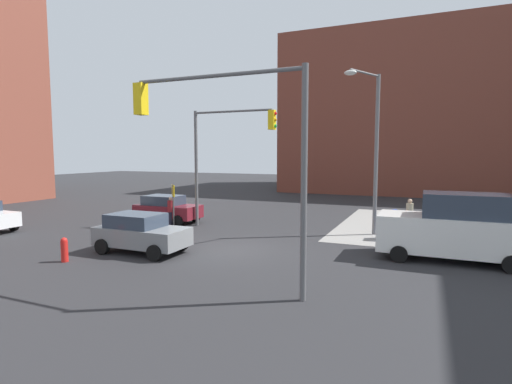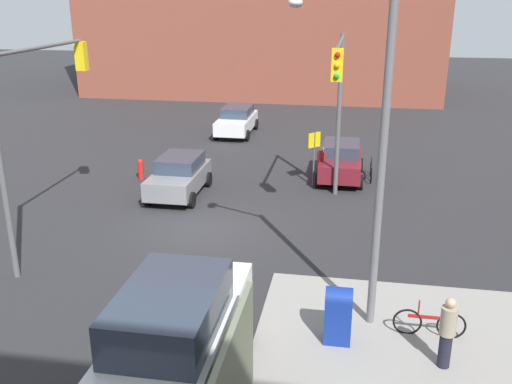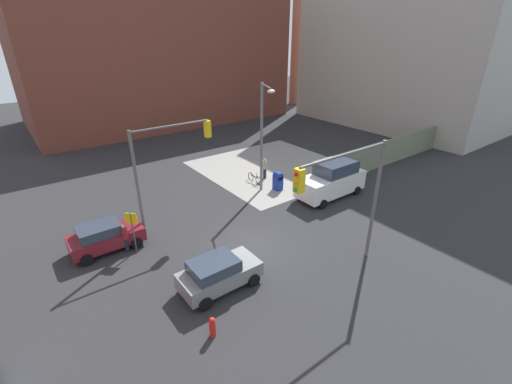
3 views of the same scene
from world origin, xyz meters
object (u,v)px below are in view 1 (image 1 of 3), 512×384
object	(u,v)px
traffic_signal_se_corner	(231,135)
pedestrian_crossing	(409,214)
street_lamp_corner	(373,142)
bicycle_leaning_on_fence	(385,224)
van_white_delivery	(455,228)
traffic_signal_nw_corner	(225,145)
pedestrian_waiting	(171,211)
sedan_gray	(141,232)
sedan_maroon	(167,208)
bicycle_at_crosswalk	(178,213)
mailbox_blue	(394,224)
fire_hydrant	(64,249)

from	to	relation	value
traffic_signal_se_corner	pedestrian_crossing	world-z (taller)	traffic_signal_se_corner
street_lamp_corner	bicycle_leaning_on_fence	world-z (taller)	street_lamp_corner
traffic_signal_se_corner	van_white_delivery	world-z (taller)	traffic_signal_se_corner
traffic_signal_nw_corner	pedestrian_waiting	distance (m)	4.95
street_lamp_corner	sedan_gray	distance (m)	11.76
street_lamp_corner	bicycle_leaning_on_fence	distance (m)	4.72
van_white_delivery	bicycle_leaning_on_fence	bearing A→B (deg)	119.43
sedan_maroon	bicycle_at_crosswalk	world-z (taller)	sedan_maroon
pedestrian_waiting	bicycle_at_crosswalk	xyz separation A→B (m)	(-1.00, 2.20, -0.51)
mailbox_blue	bicycle_leaning_on_fence	xyz separation A→B (m)	(-0.60, 2.20, -0.42)
traffic_signal_se_corner	mailbox_blue	bearing A→B (deg)	67.52
traffic_signal_se_corner	bicycle_at_crosswalk	size ratio (longest dim) A/B	3.71
fire_hydrant	van_white_delivery	size ratio (longest dim) A/B	0.17
fire_hydrant	traffic_signal_nw_corner	bearing A→B (deg)	74.76
sedan_maroon	sedan_gray	bearing A→B (deg)	-62.56
street_lamp_corner	bicycle_leaning_on_fence	size ratio (longest dim) A/B	4.57
sedan_maroon	bicycle_at_crosswalk	size ratio (longest dim) A/B	2.21
bicycle_at_crosswalk	pedestrian_crossing	bearing A→B (deg)	5.88
sedan_gray	fire_hydrant	bearing A→B (deg)	-126.24
mailbox_blue	fire_hydrant	xyz separation A→B (m)	(-11.20, -9.20, -0.28)
mailbox_blue	fire_hydrant	distance (m)	14.50
sedan_maroon	pedestrian_crossing	bearing A→B (deg)	11.64
traffic_signal_nw_corner	sedan_maroon	world-z (taller)	traffic_signal_nw_corner
pedestrian_crossing	street_lamp_corner	bearing A→B (deg)	28.71
sedan_gray	bicycle_leaning_on_fence	distance (m)	12.71
street_lamp_corner	pedestrian_crossing	size ratio (longest dim) A/B	4.61
sedan_maroon	pedestrian_waiting	size ratio (longest dim) A/B	2.33
fire_hydrant	pedestrian_crossing	xyz separation A→B (m)	(11.80, 11.60, 0.42)
street_lamp_corner	fire_hydrant	size ratio (longest dim) A/B	8.51
traffic_signal_se_corner	sedan_gray	xyz separation A→B (m)	(-5.56, 2.63, -3.81)
bicycle_at_crosswalk	mailbox_blue	bearing A→B (deg)	-4.40
mailbox_blue	street_lamp_corner	bearing A→B (deg)	158.09
traffic_signal_se_corner	pedestrian_waiting	distance (m)	12.18
traffic_signal_se_corner	bicycle_at_crosswalk	distance (m)	14.53
traffic_signal_se_corner	pedestrian_waiting	size ratio (longest dim) A/B	3.92
mailbox_blue	bicycle_leaning_on_fence	distance (m)	2.32
traffic_signal_se_corner	bicycle_leaning_on_fence	bearing A→B (deg)	74.11
sedan_gray	bicycle_leaning_on_fence	world-z (taller)	sedan_gray
van_white_delivery	street_lamp_corner	bearing A→B (deg)	134.47
pedestrian_waiting	bicycle_leaning_on_fence	bearing A→B (deg)	98.74
fire_hydrant	van_white_delivery	world-z (taller)	van_white_delivery
traffic_signal_se_corner	bicycle_leaning_on_fence	distance (m)	12.90
street_lamp_corner	bicycle_at_crosswalk	world-z (taller)	street_lamp_corner
pedestrian_crossing	pedestrian_waiting	size ratio (longest dim) A/B	1.04
traffic_signal_nw_corner	fire_hydrant	xyz separation A→B (m)	(-2.37, -8.70, -4.11)
traffic_signal_nw_corner	pedestrian_crossing	distance (m)	10.54
traffic_signal_se_corner	street_lamp_corner	xyz separation A→B (m)	(2.78, 9.96, 0.05)
mailbox_blue	bicycle_at_crosswalk	distance (m)	13.05
pedestrian_waiting	van_white_delivery	bearing A→B (deg)	74.27
sedan_gray	bicycle_leaning_on_fence	xyz separation A→B (m)	(8.89, 9.07, -0.50)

